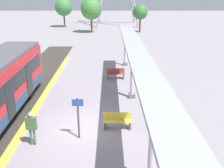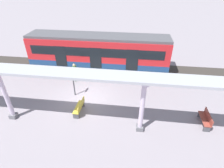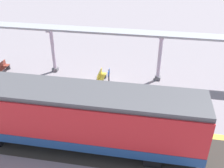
{
  "view_description": "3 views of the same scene",
  "coord_description": "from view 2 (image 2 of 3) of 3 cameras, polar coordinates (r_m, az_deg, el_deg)",
  "views": [
    {
      "loc": [
        1.45,
        -12.39,
        7.05
      ],
      "look_at": [
        1.6,
        2.4,
        1.7
      ],
      "focal_mm": 41.43,
      "sensor_mm": 36.0,
      "label": 1
    },
    {
      "loc": [
        11.18,
        3.58,
        8.48
      ],
      "look_at": [
        1.14,
        2.27,
        2.09
      ],
      "focal_mm": 28.45,
      "sensor_mm": 36.0,
      "label": 2
    },
    {
      "loc": [
        -15.64,
        -3.9,
        10.34
      ],
      "look_at": [
        -1.01,
        -1.31,
        1.61
      ],
      "focal_mm": 42.12,
      "sensor_mm": 36.0,
      "label": 3
    }
  ],
  "objects": [
    {
      "name": "tactile_edge_strip",
      "position": [
        17.09,
        -5.69,
        2.36
      ],
      "size": [
        0.48,
        32.0,
        0.01
      ],
      "primitive_type": "cube",
      "color": "gold",
      "rests_on": "ground"
    },
    {
      "name": "bench_mid_platform",
      "position": [
        12.79,
        -10.36,
        -7.31
      ],
      "size": [
        1.51,
        0.47,
        0.86
      ],
      "color": "gold",
      "rests_on": "ground"
    },
    {
      "name": "trackbed",
      "position": [
        18.67,
        -4.49,
        5.16
      ],
      "size": [
        3.2,
        44.0,
        0.01
      ],
      "primitive_type": "cube",
      "color": "#38332D",
      "rests_on": "ground"
    },
    {
      "name": "platform_info_sign",
      "position": [
        14.1,
        -12.33,
        0.96
      ],
      "size": [
        0.56,
        0.1,
        2.2
      ],
      "color": "#4C4C51",
      "rests_on": "ground"
    },
    {
      "name": "train_near_carriage",
      "position": [
        17.89,
        -4.45,
        10.36
      ],
      "size": [
        2.65,
        13.61,
        3.48
      ],
      "color": "red",
      "rests_on": "ground"
    },
    {
      "name": "passenger_waiting_near_edge",
      "position": [
        16.18,
        -11.95,
        4.3
      ],
      "size": [
        0.51,
        0.25,
        1.73
      ],
      "color": "#456D4C",
      "rests_on": "ground"
    },
    {
      "name": "ground_plane",
      "position": [
        14.49,
        -8.39,
        -3.97
      ],
      "size": [
        176.0,
        176.0,
        0.0
      ],
      "primitive_type": "plane",
      "color": "gray"
    },
    {
      "name": "canopy_pillar_third",
      "position": [
        10.53,
        9.66,
        -7.13
      ],
      "size": [
        1.1,
        0.44,
        3.7
      ],
      "color": "slate",
      "rests_on": "ground"
    },
    {
      "name": "canopy_beam",
      "position": [
        10.04,
        -13.76,
        3.38
      ],
      "size": [
        1.2,
        25.75,
        0.16
      ],
      "primitive_type": "cube",
      "color": "#A8AAB2",
      "rests_on": "canopy_pillar_nearest"
    },
    {
      "name": "bench_near_end",
      "position": [
        13.18,
        27.9,
        -9.88
      ],
      "size": [
        1.51,
        0.47,
        0.86
      ],
      "color": "brown",
      "rests_on": "ground"
    },
    {
      "name": "canopy_pillar_second",
      "position": [
        13.13,
        -30.99,
        -3.13
      ],
      "size": [
        1.1,
        0.44,
        3.7
      ],
      "color": "slate",
      "rests_on": "ground"
    }
  ]
}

